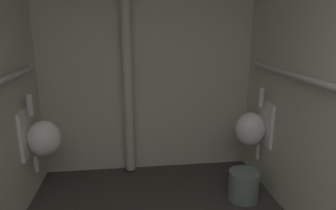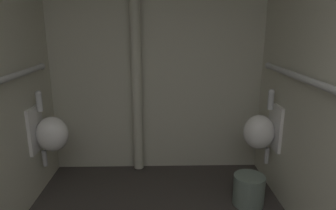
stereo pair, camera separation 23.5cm
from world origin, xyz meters
name	(u,v)px [view 1 (the left image)]	position (x,y,z in m)	size (l,w,h in m)	color
wall_back	(147,50)	(0.00, 3.40, 1.37)	(2.45, 0.06, 2.74)	beige
urinal_left_mid	(42,137)	(-1.02, 2.82, 0.63)	(0.32, 0.30, 0.76)	white
urinal_right_mid	(253,128)	(1.02, 2.83, 0.63)	(0.32, 0.30, 0.76)	white
standpipe_back_wall	(127,51)	(-0.22, 3.29, 1.37)	(0.11, 0.11, 2.69)	beige
waste_bin	(243,185)	(0.86, 2.57, 0.14)	(0.29, 0.29, 0.29)	slate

